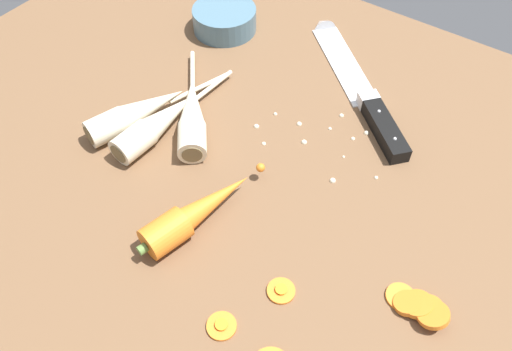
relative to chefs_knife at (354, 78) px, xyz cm
name	(u,v)px	position (x,y,z in cm)	size (l,w,h in cm)	color
ground_plane	(264,182)	(-0.79, -23.71, -2.65)	(120.00, 90.00, 4.00)	brown
chefs_knife	(354,78)	(0.00, 0.00, 0.00)	(28.49, 25.21, 4.18)	silver
whole_carrot	(196,213)	(-3.18, -35.18, 1.45)	(7.59, 19.25, 4.20)	orange
parsnip_front	(137,113)	(-21.34, -26.39, 1.33)	(9.39, 23.02, 4.00)	beige
parsnip_mid_left	(159,123)	(-17.42, -26.18, 1.33)	(4.83, 23.48, 4.00)	beige
parsnip_mid_right	(192,116)	(-14.50, -22.27, 1.33)	(16.68, 19.32, 4.00)	beige
carrot_slice_stack	(418,305)	(24.06, -30.04, 0.20)	(7.27, 4.02, 2.46)	orange
carrot_slice_stray_near	(222,325)	(7.65, -44.15, -0.29)	(3.32, 3.32, 0.70)	orange
carrot_slice_stray_far	(281,290)	(10.64, -36.96, -0.29)	(3.26, 3.26, 0.70)	orange
prep_bowl	(224,18)	(-25.13, -0.70, 1.50)	(11.00, 11.00, 4.00)	slate
mince_crumbs	(320,138)	(2.15, -13.97, -0.28)	(19.38, 12.34, 0.84)	beige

